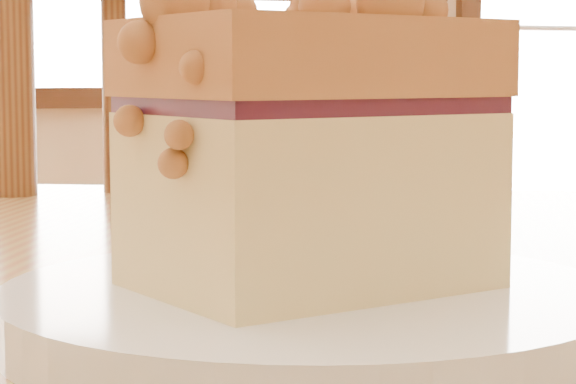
# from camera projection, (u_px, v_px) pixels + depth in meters

# --- Properties ---
(plate) EXTENTS (0.24, 0.24, 0.02)m
(plate) POSITION_uv_depth(u_px,v_px,m) (309.00, 313.00, 0.43)
(plate) COLOR white
(plate) RESTS_ON cafe_table_main
(cake_slice) EXTENTS (0.15, 0.13, 0.12)m
(cake_slice) POSITION_uv_depth(u_px,v_px,m) (302.00, 137.00, 0.43)
(cake_slice) COLOR #F0D787
(cake_slice) RESTS_ON plate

